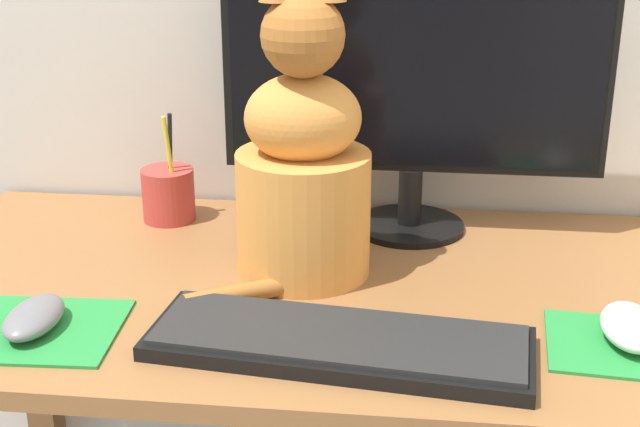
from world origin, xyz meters
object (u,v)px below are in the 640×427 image
at_px(computer_mouse_right, 631,327).
at_px(pen_cup, 168,194).
at_px(computer_mouse_left, 34,317).
at_px(cat, 303,167).
at_px(keyboard, 339,342).
at_px(monitor, 414,81).

xyz_separation_m(computer_mouse_right, pen_cup, (-0.65, 0.33, 0.02)).
xyz_separation_m(computer_mouse_left, cat, (0.30, 0.21, 0.13)).
bearing_deg(keyboard, computer_mouse_right, 15.56).
bearing_deg(computer_mouse_right, cat, 159.03).
bearing_deg(computer_mouse_left, cat, 34.71).
distance_m(computer_mouse_right, pen_cup, 0.73).
distance_m(cat, pen_cup, 0.32).
bearing_deg(cat, keyboard, -82.21).
bearing_deg(monitor, pen_cup, -179.80).
bearing_deg(computer_mouse_right, monitor, 128.51).
bearing_deg(pen_cup, keyboard, -51.46).
bearing_deg(cat, computer_mouse_left, -155.71).
relative_size(computer_mouse_left, cat, 0.27).
bearing_deg(computer_mouse_right, computer_mouse_left, -175.83).
relative_size(keyboard, cat, 1.11).
bearing_deg(cat, pen_cup, 133.26).
bearing_deg(keyboard, cat, 114.35).
bearing_deg(keyboard, computer_mouse_left, -174.54).
height_order(computer_mouse_left, cat, cat).
bearing_deg(computer_mouse_left, monitor, 41.07).
distance_m(monitor, keyboard, 0.45).
height_order(monitor, computer_mouse_left, monitor).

